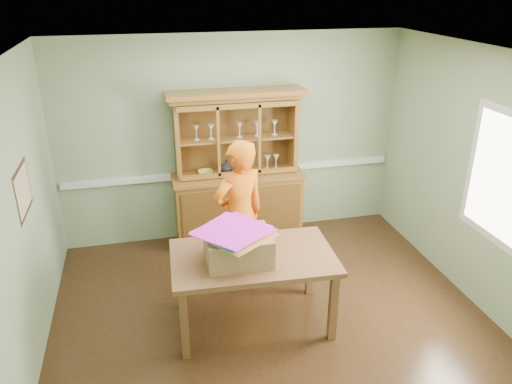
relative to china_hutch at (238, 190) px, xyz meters
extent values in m
plane|color=#3E2614|center=(-0.02, -1.77, -0.72)|extent=(4.50, 4.50, 0.00)
plane|color=white|center=(-0.02, -1.77, 1.98)|extent=(4.50, 4.50, 0.00)
plane|color=gray|center=(-0.02, 0.23, 0.63)|extent=(4.50, 0.00, 4.50)
plane|color=gray|center=(-2.27, -1.77, 0.63)|extent=(0.00, 4.00, 4.00)
plane|color=gray|center=(2.23, -1.77, 0.63)|extent=(0.00, 4.00, 4.00)
plane|color=gray|center=(-0.02, -3.77, 0.63)|extent=(4.50, 0.00, 4.50)
cube|color=silver|center=(-0.02, 0.20, 0.18)|extent=(4.41, 0.05, 0.08)
cube|color=#332214|center=(-2.25, -1.47, 0.83)|extent=(0.03, 0.60, 0.46)
cube|color=#C8BA92|center=(-2.24, -1.47, 0.83)|extent=(0.01, 0.52, 0.38)
cube|color=silver|center=(2.21, -2.07, 0.78)|extent=(0.03, 0.96, 1.36)
cube|color=white|center=(2.21, -2.07, 0.78)|extent=(0.01, 0.80, 1.20)
cube|color=olive|center=(0.00, -0.02, -0.26)|extent=(1.65, 0.51, 0.92)
cube|color=olive|center=(0.00, -0.03, 0.22)|extent=(1.71, 0.56, 0.04)
cube|color=brown|center=(0.00, 0.21, 0.72)|extent=(1.56, 0.04, 0.96)
cube|color=olive|center=(-0.75, 0.06, 0.72)|extent=(0.06, 0.35, 0.96)
cube|color=olive|center=(0.75, 0.06, 0.72)|extent=(0.06, 0.35, 0.96)
cube|color=olive|center=(0.00, 0.06, 1.23)|extent=(1.65, 0.40, 0.06)
cube|color=olive|center=(0.00, 0.04, 1.29)|extent=(1.73, 0.44, 0.06)
cube|color=olive|center=(0.00, 0.06, 0.70)|extent=(1.45, 0.30, 0.02)
imported|color=#B2B2B7|center=(-0.14, 0.06, 0.33)|extent=(0.17, 0.17, 0.18)
imported|color=gold|center=(-0.41, 0.06, 0.26)|extent=(0.20, 0.20, 0.05)
cylinder|color=black|center=(0.09, -0.18, 0.39)|extent=(0.06, 0.06, 0.29)
cube|color=brown|center=(-0.22, -1.82, 0.06)|extent=(1.65, 1.04, 0.05)
cube|color=brown|center=(-0.95, -2.18, -0.34)|extent=(0.08, 0.08, 0.75)
cube|color=brown|center=(-0.91, -1.39, -0.34)|extent=(0.08, 0.08, 0.75)
cube|color=brown|center=(0.48, -2.25, -0.34)|extent=(0.08, 0.08, 0.75)
cube|color=brown|center=(0.52, -1.46, -0.34)|extent=(0.08, 0.08, 0.75)
cube|color=#9E7A51|center=(-0.37, -1.88, 0.23)|extent=(0.63, 0.51, 0.29)
cube|color=#E0896A|center=(-0.42, -1.89, 0.38)|extent=(0.79, 0.79, 0.01)
cube|color=yellow|center=(-0.42, -1.89, 0.38)|extent=(0.79, 0.79, 0.01)
cube|color=#37BE59|center=(-0.42, -1.89, 0.39)|extent=(0.79, 0.79, 0.01)
cube|color=#2AB5C8|center=(-0.42, -1.89, 0.40)|extent=(0.79, 0.79, 0.01)
cube|color=#E06ABD|center=(-0.42, -1.89, 0.41)|extent=(0.79, 0.79, 0.01)
cube|color=#D821D1|center=(-0.42, -1.89, 0.42)|extent=(0.79, 0.79, 0.01)
cube|color=#E623E0|center=(-0.42, -1.89, 0.43)|extent=(0.79, 0.79, 0.01)
imported|color=orange|center=(-0.20, -1.08, 0.16)|extent=(0.75, 0.62, 1.76)
camera|label=1|loc=(-1.17, -5.95, 2.60)|focal=35.00mm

